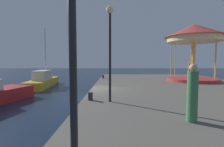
{
  "coord_description": "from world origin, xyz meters",
  "views": [
    {
      "loc": [
        1.61,
        -12.13,
        2.74
      ],
      "look_at": [
        1.48,
        4.08,
        1.61
      ],
      "focal_mm": 26.56,
      "sensor_mm": 36.0,
      "label": 1
    }
  ],
  "objects_px": {
    "person_by_the_water": "(189,70)",
    "person_mid_promenade": "(192,95)",
    "lamp_post_mid_promenade": "(110,37)",
    "bollard_south": "(90,96)",
    "carousel": "(194,38)",
    "sailboat_yellow": "(43,80)",
    "bollard_north": "(103,77)"
  },
  "relations": [
    {
      "from": "sailboat_yellow",
      "to": "carousel",
      "type": "height_order",
      "value": "sailboat_yellow"
    },
    {
      "from": "lamp_post_mid_promenade",
      "to": "bollard_south",
      "type": "height_order",
      "value": "lamp_post_mid_promenade"
    },
    {
      "from": "carousel",
      "to": "bollard_north",
      "type": "relative_size",
      "value": 14.35
    },
    {
      "from": "sailboat_yellow",
      "to": "lamp_post_mid_promenade",
      "type": "xyz_separation_m",
      "value": [
        7.75,
        -10.41,
        3.24
      ]
    },
    {
      "from": "lamp_post_mid_promenade",
      "to": "person_mid_promenade",
      "type": "height_order",
      "value": "lamp_post_mid_promenade"
    },
    {
      "from": "bollard_south",
      "to": "person_mid_promenade",
      "type": "bearing_deg",
      "value": -38.94
    },
    {
      "from": "bollard_south",
      "to": "person_by_the_water",
      "type": "bearing_deg",
      "value": 48.75
    },
    {
      "from": "person_by_the_water",
      "to": "person_mid_promenade",
      "type": "xyz_separation_m",
      "value": [
        -6.73,
        -14.93,
        -0.04
      ]
    },
    {
      "from": "lamp_post_mid_promenade",
      "to": "bollard_north",
      "type": "height_order",
      "value": "lamp_post_mid_promenade"
    },
    {
      "from": "bollard_south",
      "to": "bollard_north",
      "type": "height_order",
      "value": "same"
    },
    {
      "from": "carousel",
      "to": "lamp_post_mid_promenade",
      "type": "height_order",
      "value": "carousel"
    },
    {
      "from": "lamp_post_mid_promenade",
      "to": "person_by_the_water",
      "type": "distance_m",
      "value": 15.61
    },
    {
      "from": "lamp_post_mid_promenade",
      "to": "bollard_south",
      "type": "distance_m",
      "value": 3.09
    },
    {
      "from": "sailboat_yellow",
      "to": "person_mid_promenade",
      "type": "height_order",
      "value": "sailboat_yellow"
    },
    {
      "from": "bollard_south",
      "to": "person_by_the_water",
      "type": "xyz_separation_m",
      "value": [
        10.45,
        11.92,
        0.72
      ]
    },
    {
      "from": "person_by_the_water",
      "to": "lamp_post_mid_promenade",
      "type": "bearing_deg",
      "value": -127.68
    },
    {
      "from": "bollard_south",
      "to": "carousel",
      "type": "bearing_deg",
      "value": 42.77
    },
    {
      "from": "carousel",
      "to": "person_mid_promenade",
      "type": "distance_m",
      "value": 13.27
    },
    {
      "from": "carousel",
      "to": "person_by_the_water",
      "type": "bearing_deg",
      "value": 70.38
    },
    {
      "from": "carousel",
      "to": "bollard_north",
      "type": "height_order",
      "value": "carousel"
    },
    {
      "from": "sailboat_yellow",
      "to": "bollard_south",
      "type": "xyz_separation_m",
      "value": [
        6.74,
        -10.1,
        0.33
      ]
    },
    {
      "from": "sailboat_yellow",
      "to": "lamp_post_mid_promenade",
      "type": "height_order",
      "value": "sailboat_yellow"
    },
    {
      "from": "lamp_post_mid_promenade",
      "to": "bollard_north",
      "type": "distance_m",
      "value": 11.98
    },
    {
      "from": "bollard_south",
      "to": "bollard_north",
      "type": "xyz_separation_m",
      "value": [
        -0.05,
        11.27,
        0.0
      ]
    },
    {
      "from": "sailboat_yellow",
      "to": "person_mid_promenade",
      "type": "bearing_deg",
      "value": -51.4
    },
    {
      "from": "carousel",
      "to": "person_by_the_water",
      "type": "relative_size",
      "value": 2.93
    },
    {
      "from": "lamp_post_mid_promenade",
      "to": "bollard_north",
      "type": "relative_size",
      "value": 11.46
    },
    {
      "from": "bollard_south",
      "to": "bollard_north",
      "type": "relative_size",
      "value": 1.0
    },
    {
      "from": "lamp_post_mid_promenade",
      "to": "person_by_the_water",
      "type": "bearing_deg",
      "value": 52.32
    },
    {
      "from": "carousel",
      "to": "bollard_south",
      "type": "relative_size",
      "value": 14.35
    },
    {
      "from": "sailboat_yellow",
      "to": "bollard_north",
      "type": "distance_m",
      "value": 6.8
    },
    {
      "from": "bollard_north",
      "to": "person_mid_promenade",
      "type": "height_order",
      "value": "person_mid_promenade"
    }
  ]
}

